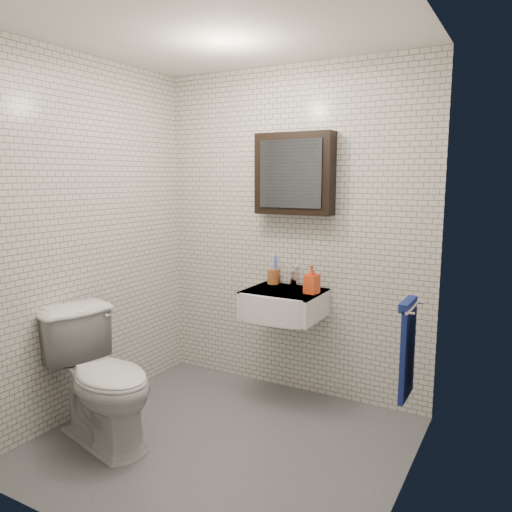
{
  "coord_description": "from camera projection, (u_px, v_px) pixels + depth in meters",
  "views": [
    {
      "loc": [
        1.62,
        -2.46,
        1.67
      ],
      "look_at": [
        -0.01,
        0.45,
        1.15
      ],
      "focal_mm": 35.0,
      "sensor_mm": 36.0,
      "label": 1
    }
  ],
  "objects": [
    {
      "name": "toothbrush_cup",
      "position": [
        273.0,
        276.0,
        3.9
      ],
      "size": [
        0.1,
        0.1,
        0.25
      ],
      "rotation": [
        0.0,
        0.0,
        0.04
      ],
      "color": "#9F5527",
      "rests_on": "washbasin"
    },
    {
      "name": "mirror_cabinet",
      "position": [
        294.0,
        174.0,
        3.68
      ],
      "size": [
        0.6,
        0.15,
        0.6
      ],
      "color": "black",
      "rests_on": "room_shell"
    },
    {
      "name": "toilet",
      "position": [
        102.0,
        378.0,
        3.14
      ],
      "size": [
        0.92,
        0.66,
        0.84
      ],
      "primitive_type": "imported",
      "rotation": [
        0.0,
        0.0,
        1.32
      ],
      "color": "silver",
      "rests_on": "ground"
    },
    {
      "name": "towel_rail",
      "position": [
        408.0,
        345.0,
        2.85
      ],
      "size": [
        0.09,
        0.3,
        0.58
      ],
      "color": "silver",
      "rests_on": "room_shell"
    },
    {
      "name": "ground",
      "position": [
        222.0,
        443.0,
        3.17
      ],
      "size": [
        2.2,
        2.0,
        0.01
      ],
      "primitive_type": "cube",
      "color": "#53555B",
      "rests_on": "ground"
    },
    {
      "name": "faucet",
      "position": [
        293.0,
        278.0,
        3.8
      ],
      "size": [
        0.06,
        0.2,
        0.15
      ],
      "color": "silver",
      "rests_on": "washbasin"
    },
    {
      "name": "room_shell",
      "position": [
        220.0,
        213.0,
        2.94
      ],
      "size": [
        2.22,
        2.02,
        2.51
      ],
      "color": "silver",
      "rests_on": "ground"
    },
    {
      "name": "washbasin",
      "position": [
        282.0,
        304.0,
        3.66
      ],
      "size": [
        0.55,
        0.5,
        0.2
      ],
      "color": "white",
      "rests_on": "room_shell"
    },
    {
      "name": "soap_bottle",
      "position": [
        312.0,
        279.0,
        3.56
      ],
      "size": [
        0.1,
        0.1,
        0.21
      ],
      "primitive_type": "imported",
      "rotation": [
        0.0,
        0.0,
        -0.11
      ],
      "color": "orange",
      "rests_on": "washbasin"
    }
  ]
}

